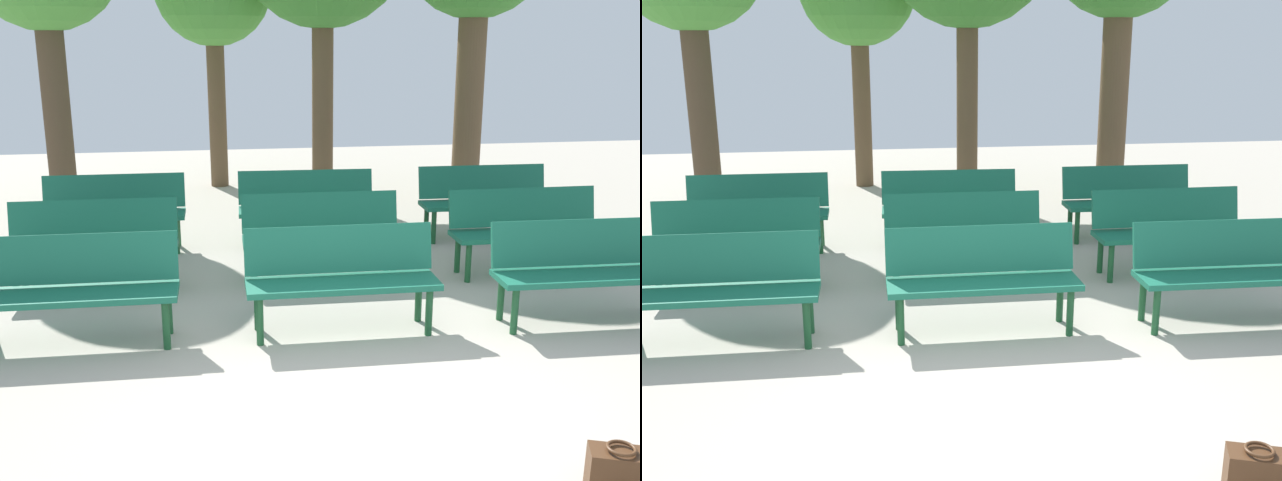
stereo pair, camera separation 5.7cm
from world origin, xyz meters
TOP-DOWN VIEW (x-y plane):
  - ground_plane at (0.00, 0.00)m, footprint 24.00×24.00m
  - bench_r0_c0 at (-2.09, 1.66)m, footprint 1.61×0.51m
  - bench_r0_c1 at (0.05, 1.61)m, footprint 1.61×0.50m
  - bench_r0_c2 at (2.16, 1.49)m, footprint 1.61×0.53m
  - bench_r1_c0 at (-2.14, 2.97)m, footprint 1.61×0.50m
  - bench_r1_c1 at (0.10, 2.96)m, footprint 1.61×0.51m
  - bench_r1_c2 at (2.24, 2.85)m, footprint 1.60×0.48m
  - bench_r2_c0 at (-2.10, 4.33)m, footprint 1.61×0.50m
  - bench_r2_c1 at (0.12, 4.26)m, footprint 1.62×0.56m
  - bench_r2_c2 at (2.33, 4.26)m, footprint 1.61×0.52m
  - handbag at (1.11, -0.91)m, footprint 0.36×0.28m

SIDE VIEW (x-z plane):
  - ground_plane at x=0.00m, z-range 0.00..0.00m
  - handbag at x=1.11m, z-range -0.01..0.28m
  - bench_r0_c0 at x=-2.09m, z-range 0.07..0.94m
  - bench_r0_c1 at x=0.05m, z-range 0.07..0.94m
  - bench_r0_c2 at x=2.16m, z-range 0.07..0.94m
  - bench_r1_c0 at x=-2.14m, z-range 0.07..0.94m
  - bench_r1_c1 at x=0.10m, z-range 0.07..0.94m
  - bench_r1_c2 at x=2.24m, z-range 0.07..0.94m
  - bench_r2_c0 at x=-2.10m, z-range 0.07..0.94m
  - bench_r2_c1 at x=0.12m, z-range 0.07..0.94m
  - bench_r2_c2 at x=2.33m, z-range 0.07..0.94m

